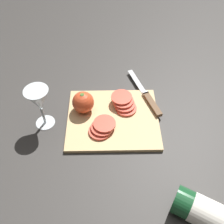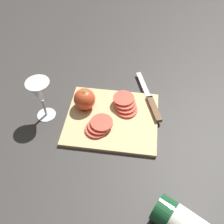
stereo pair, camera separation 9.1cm
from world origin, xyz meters
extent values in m
plane|color=#383533|center=(0.00, 0.00, 0.00)|extent=(3.00, 3.00, 0.00)
cube|color=tan|center=(0.01, -0.02, 0.01)|extent=(0.32, 0.28, 0.01)
cylinder|color=#194C28|center=(0.27, -0.39, 0.04)|extent=(0.23, 0.18, 0.08)
cylinder|color=white|center=(0.25, -0.38, 0.04)|extent=(0.12, 0.11, 0.08)
cylinder|color=silver|center=(-0.23, -0.03, 0.00)|extent=(0.07, 0.07, 0.00)
cylinder|color=silver|center=(-0.23, -0.03, 0.04)|extent=(0.01, 0.01, 0.07)
cone|color=silver|center=(-0.23, -0.03, 0.12)|extent=(0.08, 0.08, 0.08)
cone|color=beige|center=(-0.23, -0.03, 0.10)|extent=(0.03, 0.03, 0.04)
sphere|color=#DB4C28|center=(-0.09, 0.01, 0.05)|extent=(0.08, 0.08, 0.08)
cylinder|color=#47702D|center=(-0.09, 0.01, 0.09)|extent=(0.01, 0.01, 0.01)
cube|color=silver|center=(0.12, 0.16, 0.01)|extent=(0.07, 0.15, 0.00)
cube|color=silver|center=(0.14, 0.09, 0.02)|extent=(0.02, 0.02, 0.01)
cube|color=brown|center=(0.16, 0.03, 0.02)|extent=(0.06, 0.12, 0.01)
cylinder|color=#DB4C38|center=(0.06, 0.01, 0.02)|extent=(0.08, 0.08, 0.01)
cylinder|color=#DB4C38|center=(0.06, 0.03, 0.03)|extent=(0.08, 0.08, 0.01)
cylinder|color=#DB4C38|center=(0.05, 0.04, 0.03)|extent=(0.08, 0.08, 0.01)
cylinder|color=#DB4C38|center=(0.05, 0.05, 0.04)|extent=(0.08, 0.08, 0.01)
cylinder|color=#DB4C38|center=(-0.03, -0.09, 0.02)|extent=(0.08, 0.08, 0.01)
cylinder|color=#DB4C38|center=(-0.02, -0.08, 0.03)|extent=(0.08, 0.08, 0.01)
cylinder|color=#DB4C38|center=(-0.02, -0.07, 0.03)|extent=(0.08, 0.08, 0.01)
camera|label=1|loc=(0.00, -0.62, 0.73)|focal=42.00mm
camera|label=2|loc=(0.09, -0.61, 0.73)|focal=42.00mm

